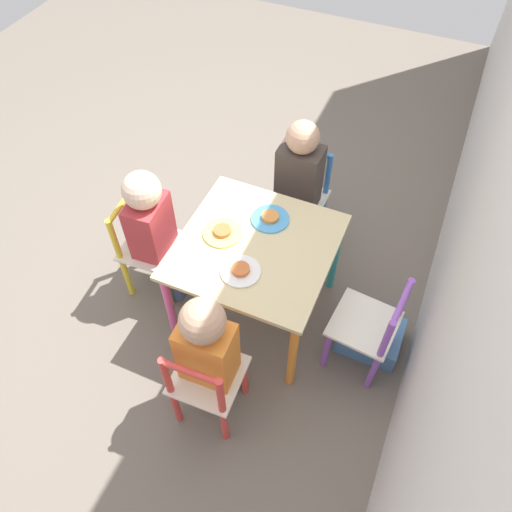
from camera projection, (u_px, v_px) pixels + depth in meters
ground_plane at (256, 309)px, 2.43m from camera, size 6.00×6.00×0.00m
kids_table at (256, 255)px, 2.10m from camera, size 0.63×0.63×0.49m
chair_blue at (300, 200)px, 2.53m from camera, size 0.27×0.27×0.53m
chair_red at (206, 383)px, 1.92m from camera, size 0.27×0.27×0.53m
chair_yellow at (148, 248)px, 2.33m from camera, size 0.28×0.28×0.53m
chair_purple at (369, 328)px, 2.07m from camera, size 0.28×0.28×0.53m
child_left at (298, 180)px, 2.35m from camera, size 0.21×0.20×0.77m
child_right at (209, 347)px, 1.81m from camera, size 0.22×0.21×0.74m
child_front at (154, 225)px, 2.18m from camera, size 0.21×0.22×0.73m
plate_left at (270, 218)px, 2.13m from camera, size 0.16×0.16×0.03m
plate_right at (241, 271)px, 1.95m from camera, size 0.16×0.16×0.03m
plate_front at (222, 232)px, 2.08m from camera, size 0.17×0.17×0.03m
storage_bin at (370, 335)px, 2.28m from camera, size 0.23×0.27×0.11m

